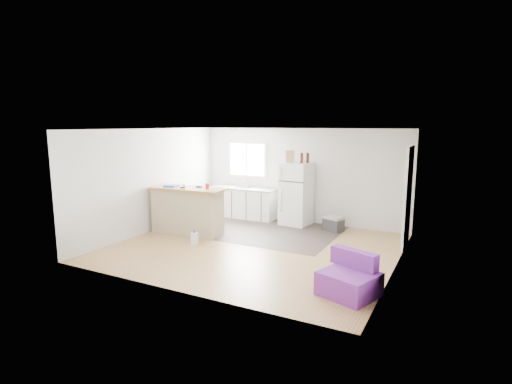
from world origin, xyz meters
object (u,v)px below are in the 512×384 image
refrigerator (296,194)px  purple_seat (350,280)px  cardboard_box (290,156)px  bottle_right (308,158)px  bottle_left (302,158)px  red_cup (207,186)px  blue_tray (171,186)px  kitchen_cabinets (244,202)px  cleaner_jug (195,238)px  cooler (333,223)px  mop (184,225)px  peninsula (188,210)px

refrigerator → purple_seat: 4.26m
cardboard_box → bottle_right: size_ratio=1.20×
bottle_left → red_cup: bearing=-130.0°
cardboard_box → bottle_right: 0.45m
blue_tray → bottle_right: (2.54, 2.04, 0.59)m
purple_seat → bottle_right: (-2.01, 3.54, 1.47)m
kitchen_cabinets → cleaner_jug: size_ratio=5.88×
cleaner_jug → blue_tray: 1.52m
cooler → blue_tray: bearing=-129.5°
mop → red_cup: bearing=21.4°
mop → blue_tray: size_ratio=4.05×
refrigerator → kitchen_cabinets: bearing=-176.3°
peninsula → cooler: bearing=27.4°
refrigerator → cooler: (1.03, -0.19, -0.60)m
cleaner_jug → bottle_left: (1.39, 2.51, 1.56)m
blue_tray → bottle_left: (2.42, 1.96, 0.59)m
peninsula → refrigerator: refrigerator is taller
peninsula → red_cup: 0.79m
bottle_left → blue_tray: bearing=-141.0°
cleaner_jug → cardboard_box: bearing=48.2°
kitchen_cabinets → red_cup: 2.11m
refrigerator → bottle_left: bearing=-24.8°
mop → cardboard_box: cardboard_box is taller
refrigerator → purple_seat: size_ratio=1.67×
refrigerator → bottle_left: 0.93m
red_cup → bottle_right: size_ratio=0.48×
peninsula → blue_tray: (-0.37, -0.09, 0.55)m
kitchen_cabinets → bottle_left: 2.14m
blue_tray → bottle_left: bearing=39.0°
purple_seat → blue_tray: blue_tray is taller
cooler → cleaner_jug: size_ratio=1.76×
peninsula → red_cup: (0.52, 0.05, 0.60)m
kitchen_cabinets → mop: mop is taller
kitchen_cabinets → bottle_left: bottle_left is taller
mop → bottle_left: 3.21m
peninsula → bottle_right: 3.13m
kitchen_cabinets → bottle_left: bearing=-5.0°
purple_seat → red_cup: (-3.65, 1.63, 0.92)m
purple_seat → bottle_right: size_ratio=3.76×
peninsula → mop: (-0.01, -0.13, -0.32)m
purple_seat → cleaner_jug: 3.64m
kitchen_cabinets → cardboard_box: bearing=-4.7°
cooler → red_cup: bearing=-123.3°
bottle_left → peninsula: bearing=-137.6°
purple_seat → cardboard_box: bearing=144.0°
refrigerator → peninsula: bearing=-127.9°
peninsula → cleaner_jug: bearing=-48.4°
refrigerator → mop: bearing=-126.2°
refrigerator → red_cup: 2.37m
bottle_right → refrigerator: bearing=178.1°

